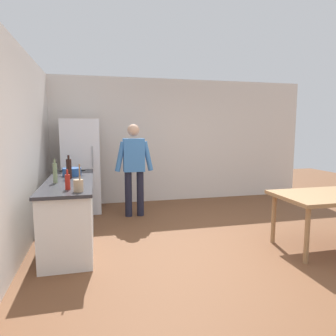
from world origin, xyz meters
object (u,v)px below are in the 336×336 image
at_px(person, 134,164).
at_px(bottle_sauce_red, 68,182).
at_px(bottle_wine_dark, 69,168).
at_px(bottle_vinegar_tall, 55,173).
at_px(refrigerator, 81,166).
at_px(cooking_pot, 72,172).
at_px(dining_table, 329,200).
at_px(utensil_jar, 78,185).

height_order(person, bottle_sauce_red, person).
distance_m(bottle_wine_dark, bottle_sauce_red, 0.85).
bearing_deg(bottle_vinegar_tall, bottle_wine_dark, 66.20).
bearing_deg(person, bottle_sauce_red, -119.52).
bearing_deg(refrigerator, cooking_pot, -94.22).
bearing_deg(refrigerator, bottle_wine_dark, -94.26).
height_order(dining_table, bottle_vinegar_tall, bottle_vinegar_tall).
distance_m(person, cooking_pot, 1.24).
distance_m(bottle_wine_dark, bottle_vinegar_tall, 0.37).
bearing_deg(utensil_jar, bottle_sauce_red, 130.19).
bearing_deg(person, refrigerator, 149.77).
xyz_separation_m(bottle_wine_dark, bottle_vinegar_tall, (-0.15, -0.34, -0.01)).
height_order(dining_table, cooking_pot, cooking_pot).
distance_m(utensil_jar, bottle_wine_dark, 1.02).
relative_size(utensil_jar, bottle_sauce_red, 1.33).
height_order(dining_table, utensil_jar, utensil_jar).
xyz_separation_m(utensil_jar, bottle_sauce_red, (-0.13, 0.15, 0.02)).
bearing_deg(cooking_pot, utensil_jar, -82.86).
relative_size(person, bottle_sauce_red, 7.08).
height_order(dining_table, bottle_sauce_red, bottle_sauce_red).
xyz_separation_m(dining_table, bottle_vinegar_tall, (-3.56, 0.87, 0.36)).
bearing_deg(bottle_wine_dark, person, 41.50).
bearing_deg(utensil_jar, bottle_wine_dark, 100.07).
distance_m(dining_table, utensil_jar, 3.25).
bearing_deg(person, bottle_wine_dark, -138.50).
bearing_deg(dining_table, bottle_wine_dark, 160.50).
xyz_separation_m(bottle_wine_dark, bottle_sauce_red, (0.05, -0.85, -0.05)).
distance_m(cooking_pot, utensil_jar, 1.27).
bearing_deg(person, cooking_pot, -146.87).
xyz_separation_m(dining_table, bottle_wine_dark, (-3.41, 1.21, 0.37)).
bearing_deg(bottle_sauce_red, bottle_vinegar_tall, 111.18).
bearing_deg(bottle_vinegar_tall, refrigerator, 81.89).
xyz_separation_m(dining_table, bottle_sauce_red, (-3.36, 0.36, 0.32)).
xyz_separation_m(refrigerator, bottle_vinegar_tall, (-0.26, -1.83, 0.14)).
relative_size(person, utensil_jar, 5.31).
height_order(dining_table, bottle_wine_dark, bottle_wine_dark).
xyz_separation_m(utensil_jar, bottle_vinegar_tall, (-0.33, 0.67, 0.06)).
height_order(refrigerator, person, refrigerator).
bearing_deg(utensil_jar, person, 65.57).
height_order(person, utensil_jar, person).
distance_m(refrigerator, utensil_jar, 2.50).
bearing_deg(bottle_vinegar_tall, cooking_pot, 74.16).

